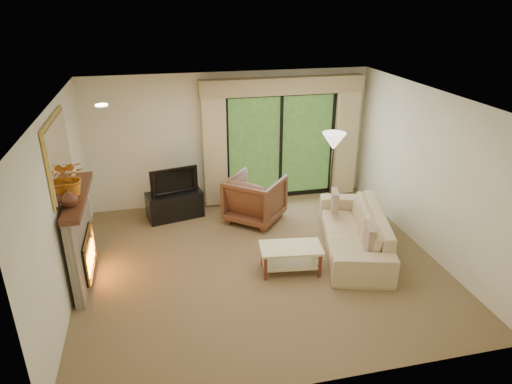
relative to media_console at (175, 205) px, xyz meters
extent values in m
plane|color=brown|center=(1.20, -1.95, -0.25)|extent=(5.50, 5.50, 0.00)
plane|color=white|center=(1.20, -1.95, 2.35)|extent=(5.50, 5.50, 0.00)
plane|color=#EEE7C7|center=(1.20, 0.55, 1.05)|extent=(5.00, 0.00, 5.00)
plane|color=#EEE7C7|center=(1.20, -4.45, 1.05)|extent=(5.00, 0.00, 5.00)
plane|color=#EEE7C7|center=(-1.55, -1.95, 1.05)|extent=(0.00, 5.00, 5.00)
plane|color=#EEE7C7|center=(3.95, -1.95, 1.05)|extent=(0.00, 5.00, 5.00)
cube|color=#CAB785|center=(0.85, 0.39, 0.95)|extent=(0.45, 0.18, 2.35)
cube|color=#CAB785|center=(3.55, 0.39, 0.95)|extent=(0.45, 0.18, 2.35)
cube|color=tan|center=(2.20, 0.41, 2.07)|extent=(3.20, 0.24, 0.32)
cube|color=black|center=(0.00, 0.00, 0.00)|extent=(1.09, 0.66, 0.51)
imported|color=black|center=(0.00, 0.00, 0.51)|extent=(0.89, 0.30, 0.51)
imported|color=brown|center=(1.46, -0.45, 0.18)|extent=(1.32, 1.32, 0.87)
imported|color=tan|center=(2.81, -1.85, 0.09)|extent=(1.54, 2.54, 0.69)
cube|color=brown|center=(2.73, -2.54, 0.33)|extent=(0.22, 0.43, 0.42)
cube|color=brown|center=(2.73, -1.17, 0.32)|extent=(0.20, 0.39, 0.38)
imported|color=#4D2818|center=(-1.41, -2.16, 1.24)|extent=(0.25, 0.25, 0.24)
imported|color=#CA6F17|center=(-1.41, -1.80, 1.38)|extent=(0.50, 0.45, 0.52)
camera|label=1|loc=(-0.24, -7.95, 3.65)|focal=32.00mm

